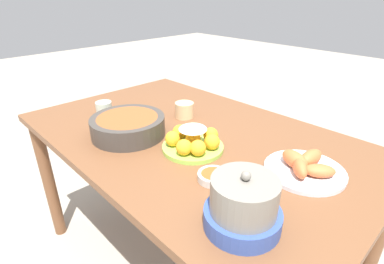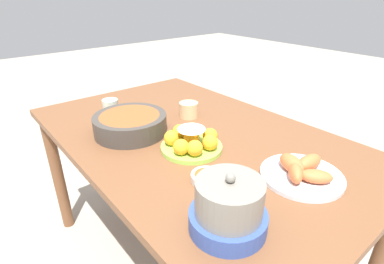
{
  "view_description": "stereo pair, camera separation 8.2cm",
  "coord_description": "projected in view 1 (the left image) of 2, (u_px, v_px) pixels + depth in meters",
  "views": [
    {
      "loc": [
        -0.79,
        0.76,
        1.26
      ],
      "look_at": [
        -0.05,
        0.04,
        0.76
      ],
      "focal_mm": 28.0,
      "sensor_mm": 36.0,
      "label": 1
    },
    {
      "loc": [
        -0.85,
        0.7,
        1.26
      ],
      "look_at": [
        -0.05,
        0.04,
        0.76
      ],
      "focal_mm": 28.0,
      "sensor_mm": 36.0,
      "label": 2
    }
  ],
  "objects": [
    {
      "name": "warming_pot",
      "position": [
        243.0,
        205.0,
        0.73
      ],
      "size": [
        0.19,
        0.19,
        0.16
      ],
      "color": "#334C99",
      "rests_on": "dining_table"
    },
    {
      "name": "cup_near",
      "position": [
        184.0,
        110.0,
        1.37
      ],
      "size": [
        0.09,
        0.09,
        0.07
      ],
      "color": "#DBB27F",
      "rests_on": "dining_table"
    },
    {
      "name": "cake_plate",
      "position": [
        193.0,
        141.0,
        1.09
      ],
      "size": [
        0.23,
        0.23,
        0.09
      ],
      "color": "#99CC4C",
      "rests_on": "dining_table"
    },
    {
      "name": "cup_far",
      "position": [
        104.0,
        109.0,
        1.38
      ],
      "size": [
        0.07,
        0.07,
        0.07
      ],
      "color": "beige",
      "rests_on": "dining_table"
    },
    {
      "name": "dining_table",
      "position": [
        191.0,
        153.0,
        1.26
      ],
      "size": [
        1.43,
        0.9,
        0.72
      ],
      "color": "brown",
      "rests_on": "ground_plane"
    },
    {
      "name": "seafood_platter",
      "position": [
        305.0,
        167.0,
        0.96
      ],
      "size": [
        0.26,
        0.26,
        0.06
      ],
      "color": "silver",
      "rests_on": "dining_table"
    },
    {
      "name": "ground_plane",
      "position": [
        191.0,
        260.0,
        1.54
      ],
      "size": [
        12.0,
        12.0,
        0.0
      ],
      "primitive_type": "plane",
      "color": "#9E9384"
    },
    {
      "name": "serving_bowl",
      "position": [
        128.0,
        126.0,
        1.2
      ],
      "size": [
        0.29,
        0.29,
        0.08
      ],
      "color": "#3D3833",
      "rests_on": "dining_table"
    },
    {
      "name": "sauce_bowl",
      "position": [
        213.0,
        176.0,
        0.93
      ],
      "size": [
        0.1,
        0.1,
        0.02
      ],
      "color": "beige",
      "rests_on": "dining_table"
    }
  ]
}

